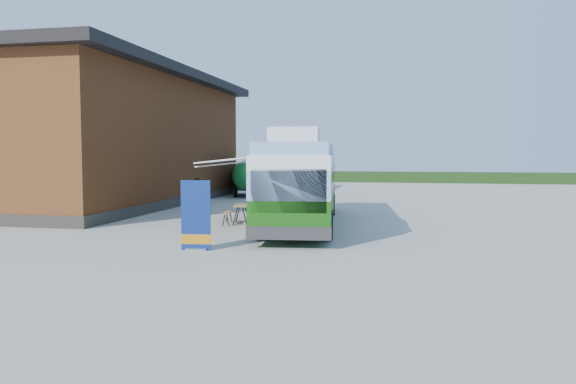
% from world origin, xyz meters
% --- Properties ---
extents(ground, '(100.00, 100.00, 0.00)m').
position_xyz_m(ground, '(0.00, 0.00, 0.00)').
color(ground, '#BCB7AD').
rests_on(ground, ground).
extents(barn, '(9.60, 21.20, 7.50)m').
position_xyz_m(barn, '(-10.50, 10.00, 3.59)').
color(barn, brown).
rests_on(barn, ground).
extents(hedge, '(40.00, 3.00, 1.00)m').
position_xyz_m(hedge, '(8.00, 38.00, 0.50)').
color(hedge, '#264419').
rests_on(hedge, ground).
extents(bus, '(3.95, 12.45, 3.76)m').
position_xyz_m(bus, '(1.46, 3.04, 1.80)').
color(bus, '#196410').
rests_on(bus, ground).
extents(awning, '(3.00, 4.35, 0.51)m').
position_xyz_m(awning, '(-1.13, 2.93, 2.74)').
color(awning, white).
rests_on(awning, ground).
extents(banner, '(0.92, 0.25, 2.11)m').
position_xyz_m(banner, '(-0.57, -3.55, 0.86)').
color(banner, navy).
rests_on(banner, ground).
extents(picnic_table, '(1.61, 1.49, 0.80)m').
position_xyz_m(picnic_table, '(-1.00, 2.68, 0.60)').
color(picnic_table, '#AA8050').
rests_on(picnic_table, ground).
extents(person_a, '(0.68, 0.73, 1.67)m').
position_xyz_m(person_a, '(-4.46, 6.93, 0.83)').
color(person_a, '#999999').
rests_on(person_a, ground).
extents(person_b, '(0.99, 1.07, 1.76)m').
position_xyz_m(person_b, '(0.00, 5.77, 0.88)').
color(person_b, '#999999').
rests_on(person_b, ground).
extents(slurry_tanker, '(3.16, 6.21, 2.38)m').
position_xyz_m(slurry_tanker, '(-5.06, 17.63, 1.37)').
color(slurry_tanker, '#178033').
rests_on(slurry_tanker, ground).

